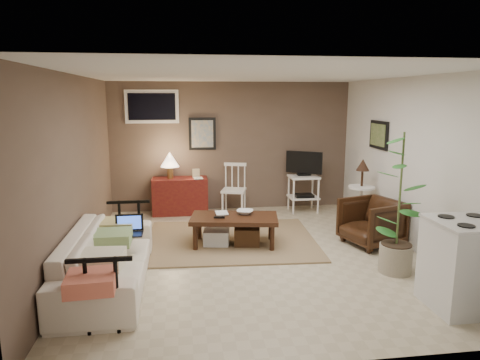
{
  "coord_description": "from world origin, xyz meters",
  "views": [
    {
      "loc": [
        -0.92,
        -5.49,
        2.12
      ],
      "look_at": [
        -0.13,
        0.35,
        0.97
      ],
      "focal_mm": 32.0,
      "sensor_mm": 36.0,
      "label": 1
    }
  ],
  "objects": [
    {
      "name": "floor",
      "position": [
        0.0,
        0.0,
        0.0
      ],
      "size": [
        5.0,
        5.0,
        0.0
      ],
      "primitive_type": "plane",
      "color": "#C1B293",
      "rests_on": "ground"
    },
    {
      "name": "art_back",
      "position": [
        -0.55,
        2.48,
        1.45
      ],
      "size": [
        0.5,
        0.03,
        0.6
      ],
      "primitive_type": "cube",
      "color": "black"
    },
    {
      "name": "art_right",
      "position": [
        2.23,
        1.05,
        1.52
      ],
      "size": [
        0.03,
        0.6,
        0.45
      ],
      "primitive_type": "cube",
      "color": "black"
    },
    {
      "name": "window",
      "position": [
        -1.45,
        2.48,
        1.95
      ],
      "size": [
        0.96,
        0.03,
        0.6
      ],
      "primitive_type": "cube",
      "color": "white"
    },
    {
      "name": "rug",
      "position": [
        -0.24,
        0.59,
        0.01
      ],
      "size": [
        2.59,
        2.12,
        0.02
      ],
      "primitive_type": "cube",
      "rotation": [
        0.0,
        0.0,
        -0.05
      ],
      "color": "#8F7D53",
      "rests_on": "floor"
    },
    {
      "name": "coffee_table",
      "position": [
        -0.22,
        0.38,
        0.26
      ],
      "size": [
        1.32,
        0.83,
        0.47
      ],
      "color": "#3A2010",
      "rests_on": "floor"
    },
    {
      "name": "sofa",
      "position": [
        -1.8,
        -0.73,
        0.43
      ],
      "size": [
        0.64,
        2.18,
        0.85
      ],
      "primitive_type": "imported",
      "rotation": [
        0.0,
        0.0,
        1.57
      ],
      "color": "white",
      "rests_on": "floor"
    },
    {
      "name": "sofa_pillows",
      "position": [
        -1.75,
        -0.98,
        0.52
      ],
      "size": [
        0.42,
        2.07,
        0.15
      ],
      "primitive_type": null,
      "color": "beige",
      "rests_on": "sofa"
    },
    {
      "name": "sofa_end_rails",
      "position": [
        -1.67,
        -0.73,
        0.37
      ],
      "size": [
        0.59,
        2.17,
        0.73
      ],
      "primitive_type": null,
      "color": "black",
      "rests_on": "floor"
    },
    {
      "name": "laptop",
      "position": [
        -1.59,
        -0.36,
        0.55
      ],
      "size": [
        0.33,
        0.24,
        0.23
      ],
      "color": "black",
      "rests_on": "sofa"
    },
    {
      "name": "red_console",
      "position": [
        -1.0,
        2.25,
        0.4
      ],
      "size": [
        1.0,
        0.44,
        1.15
      ],
      "color": "maroon",
      "rests_on": "floor"
    },
    {
      "name": "spindle_chair",
      "position": [
        -0.0,
        2.13,
        0.43
      ],
      "size": [
        0.51,
        0.51,
        0.92
      ],
      "color": "white",
      "rests_on": "floor"
    },
    {
      "name": "tv_stand",
      "position": [
        1.3,
        2.1,
        0.6
      ],
      "size": [
        0.6,
        0.44,
        1.14
      ],
      "color": "white",
      "rests_on": "floor"
    },
    {
      "name": "side_table",
      "position": [
        1.97,
        1.02,
        0.7
      ],
      "size": [
        0.43,
        0.43,
        1.14
      ],
      "color": "white",
      "rests_on": "floor"
    },
    {
      "name": "armchair",
      "position": [
        1.77,
        0.17,
        0.37
      ],
      "size": [
        0.86,
        0.89,
        0.74
      ],
      "primitive_type": "imported",
      "rotation": [
        0.0,
        0.0,
        -1.26
      ],
      "color": "#331C0E",
      "rests_on": "floor"
    },
    {
      "name": "potted_plant",
      "position": [
        1.63,
        -0.83,
        0.93
      ],
      "size": [
        0.44,
        0.44,
        1.75
      ],
      "color": "#A1957F",
      "rests_on": "floor"
    },
    {
      "name": "stove",
      "position": [
        1.88,
        -1.77,
        0.46
      ],
      "size": [
        0.71,
        0.66,
        0.93
      ],
      "color": "silver",
      "rests_on": "floor"
    },
    {
      "name": "bowl",
      "position": [
        -0.04,
        0.48,
        0.56
      ],
      "size": [
        0.24,
        0.13,
        0.24
      ],
      "primitive_type": "imported",
      "rotation": [
        0.0,
        0.0,
        -0.3
      ],
      "color": "#3A2010",
      "rests_on": "coffee_table"
    },
    {
      "name": "book_table",
      "position": [
        -0.47,
        0.53,
        0.56
      ],
      "size": [
        0.18,
        0.02,
        0.24
      ],
      "primitive_type": "imported",
      "rotation": [
        0.0,
        0.0,
        0.02
      ],
      "color": "#3A2010",
      "rests_on": "coffee_table"
    },
    {
      "name": "book_console",
      "position": [
        -0.73,
        2.13,
        0.77
      ],
      "size": [
        0.15,
        0.03,
        0.21
      ],
      "primitive_type": "imported",
      "rotation": [
        0.0,
        0.0,
        0.08
      ],
      "color": "#3A2010",
      "rests_on": "red_console"
    }
  ]
}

